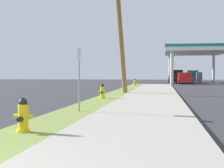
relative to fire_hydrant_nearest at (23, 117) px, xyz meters
The scene contains 9 objects.
fire_hydrant_nearest is the anchor object (origin of this frame).
fire_hydrant_second 10.40m from the fire_hydrant_nearest, 90.54° to the left, with size 0.42×0.38×0.74m.
fire_hydrant_third 20.36m from the fire_hydrant_nearest, 90.05° to the left, with size 0.42×0.37×0.74m.
fire_hydrant_fourth 29.38m from the fire_hydrant_nearest, 89.89° to the left, with size 0.42×0.38×0.74m.
utility_pole_midground 16.22m from the fire_hydrant_nearest, 89.47° to the left, with size 1.48×1.25×9.32m.
street_sign_post 4.31m from the fire_hydrant_nearest, 86.93° to the left, with size 0.05×0.36×2.12m.
car_red_by_near_pump 41.68m from the fire_hydrant_nearest, 81.79° to the left, with size 2.12×4.58×1.57m.
truck_black_at_forecourt 44.77m from the fire_hydrant_nearest, 83.56° to the left, with size 2.33×5.48×1.97m.
truck_teal_on_apron 53.06m from the fire_hydrant_nearest, 81.26° to the left, with size 2.27×5.46×1.97m.
Camera 1 is at (3.64, -2.89, 1.38)m, focal length 54.93 mm.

